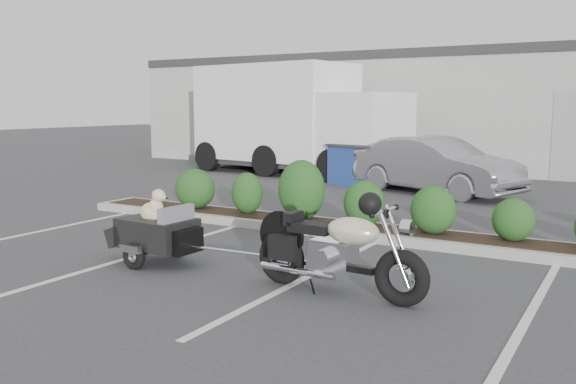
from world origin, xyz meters
The scene contains 8 objects.
ground centered at (0.00, 0.00, 0.00)m, with size 90.00×90.00×0.00m, color #38383A.
planter_kerb centered at (1.00, 2.20, 0.07)m, with size 12.00×1.00×0.15m, color #9E9E93.
building centered at (0.00, 17.00, 2.00)m, with size 26.00×10.00×4.00m, color #9EA099.
motorcycle centered at (1.83, -0.95, 0.51)m, with size 2.24×0.76×1.28m.
pet_trailer centered at (-0.95, -0.93, 0.45)m, with size 1.79×1.00×1.06m.
sedan centered at (0.41, 7.65, 0.71)m, with size 1.50×4.29×1.41m, color #9F9EA5.
dumpster centered at (-1.87, 8.29, 0.56)m, with size 2.00×1.69×1.11m.
delivery_truck centered at (-4.83, 9.82, 1.66)m, with size 7.85×3.61×3.46m.
Camera 1 is at (4.80, -7.17, 2.19)m, focal length 38.00 mm.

